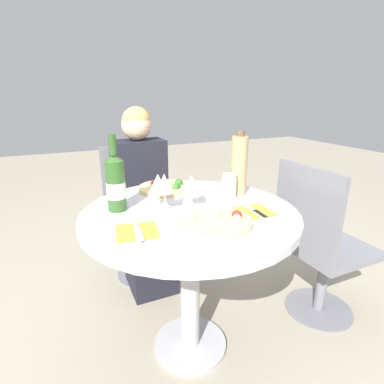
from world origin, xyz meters
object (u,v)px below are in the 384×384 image
object	(u,v)px
chair_empty_side	(318,248)
wine_bottle	(116,183)
seated_diner	(144,208)
tall_carafe	(239,165)
chair_behind_diner	(139,215)
pizza_large	(216,220)
dining_table	(190,236)

from	to	relation	value
chair_empty_side	wine_bottle	xyz separation A→B (m)	(-1.02, 0.20, 0.44)
seated_diner	tall_carafe	xyz separation A→B (m)	(0.35, -0.54, 0.37)
chair_empty_side	chair_behind_diner	bearing A→B (deg)	-138.33
pizza_large	tall_carafe	distance (m)	0.42
dining_table	chair_behind_diner	world-z (taller)	chair_behind_diner
chair_behind_diner	tall_carafe	world-z (taller)	tall_carafe
chair_empty_side	tall_carafe	xyz separation A→B (m)	(-0.42, 0.18, 0.47)
dining_table	seated_diner	distance (m)	0.66
chair_empty_side	pizza_large	distance (m)	0.78
chair_behind_diner	dining_table	bearing A→B (deg)	92.45
chair_empty_side	pizza_large	world-z (taller)	chair_empty_side
seated_diner	chair_empty_side	bearing A→B (deg)	136.83
dining_table	wine_bottle	distance (m)	0.40
wine_bottle	tall_carafe	world-z (taller)	wine_bottle
dining_table	chair_empty_side	size ratio (longest dim) A/B	1.05
dining_table	chair_behind_diner	size ratio (longest dim) A/B	1.05
chair_empty_side	wine_bottle	distance (m)	1.13
dining_table	pizza_large	distance (m)	0.22
chair_behind_diner	pizza_large	world-z (taller)	chair_behind_diner
wine_bottle	dining_table	bearing A→B (deg)	-24.84
seated_diner	pizza_large	xyz separation A→B (m)	(0.07, -0.82, 0.23)
pizza_large	tall_carafe	world-z (taller)	tall_carafe
tall_carafe	dining_table	bearing A→B (deg)	-160.62
wine_bottle	seated_diner	bearing A→B (deg)	64.11
dining_table	wine_bottle	xyz separation A→B (m)	(-0.29, 0.13, 0.25)
dining_table	tall_carafe	bearing A→B (deg)	19.38
seated_diner	pizza_large	distance (m)	0.86
dining_table	tall_carafe	world-z (taller)	tall_carafe
chair_behind_diner	tall_carafe	bearing A→B (deg)	116.98
chair_behind_diner	seated_diner	distance (m)	0.17
chair_behind_diner	pizza_large	size ratio (longest dim) A/B	3.11
dining_table	chair_behind_diner	bearing A→B (deg)	92.45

